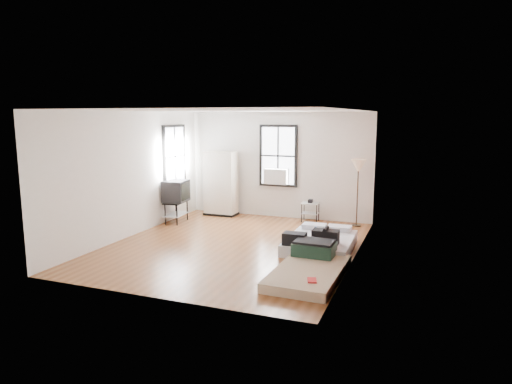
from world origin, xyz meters
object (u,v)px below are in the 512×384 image
at_px(side_table, 310,207).
at_px(floor_lamp, 358,169).
at_px(mattress_main, 320,241).
at_px(wardrobe, 221,184).
at_px(tv_stand, 176,192).
at_px(mattress_bare, 310,266).

distance_m(side_table, floor_lamp, 1.58).
bearing_deg(floor_lamp, mattress_main, -100.17).
xyz_separation_m(wardrobe, floor_lamp, (3.69, 0.00, 0.54)).
bearing_deg(wardrobe, side_table, 1.92).
xyz_separation_m(mattress_main, side_table, (-0.79, 2.32, 0.23)).
bearing_deg(mattress_main, tv_stand, 164.06).
relative_size(wardrobe, tv_stand, 1.61).
bearing_deg(mattress_main, wardrobe, 144.05).
bearing_deg(floor_lamp, mattress_bare, -93.34).
bearing_deg(mattress_bare, mattress_main, 98.14).
bearing_deg(tv_stand, mattress_main, -20.53).
bearing_deg(mattress_bare, side_table, 105.45).
distance_m(mattress_main, wardrobe, 4.05).
height_order(floor_lamp, tv_stand, floor_lamp).
bearing_deg(tv_stand, wardrobe, 55.25).
height_order(mattress_main, side_table, side_table).
bearing_deg(side_table, mattress_main, -71.28).
distance_m(mattress_bare, side_table, 3.98).
relative_size(mattress_main, wardrobe, 1.02).
distance_m(mattress_main, tv_stand, 4.14).
distance_m(mattress_main, side_table, 2.46).
relative_size(side_table, floor_lamp, 0.35).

